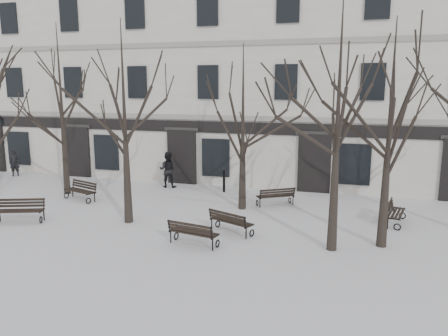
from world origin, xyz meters
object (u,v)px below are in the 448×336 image
at_px(bench_2, 230,221).
at_px(tree_2, 339,97).
at_px(bench_1, 193,232).
at_px(bench_4, 276,196).
at_px(tree_3, 391,107).
at_px(tree_1, 124,99).
at_px(bench_0, 20,210).
at_px(bench_3, 81,190).
at_px(bench_5, 394,212).

bearing_deg(bench_2, tree_2, -165.61).
bearing_deg(bench_1, bench_4, -97.21).
bearing_deg(bench_2, tree_3, -154.13).
height_order(tree_1, bench_4, tree_1).
relative_size(tree_2, bench_0, 4.20).
relative_size(bench_0, bench_3, 1.02).
bearing_deg(bench_4, tree_1, 5.15).
distance_m(bench_2, bench_4, 4.21).
relative_size(bench_3, bench_5, 1.03).
bearing_deg(tree_2, tree_1, 174.42).
bearing_deg(bench_0, bench_3, 64.55).
xyz_separation_m(bench_0, bench_5, (13.95, 3.85, -0.02)).
bearing_deg(tree_1, bench_4, 37.63).
relative_size(tree_2, bench_3, 4.30).
xyz_separation_m(tree_3, bench_2, (-5.14, -0.20, -4.11)).
height_order(bench_1, bench_5, bench_1).
relative_size(bench_1, bench_4, 1.05).
distance_m(tree_1, bench_0, 6.01).
distance_m(tree_3, bench_0, 14.01).
relative_size(bench_2, bench_4, 1.04).
xyz_separation_m(bench_4, bench_5, (4.79, -1.24, 0.01)).
relative_size(bench_3, bench_4, 1.08).
bearing_deg(bench_0, bench_2, -13.43).
bearing_deg(bench_1, bench_3, -19.54).
bearing_deg(bench_4, tree_2, 86.83).
bearing_deg(tree_1, tree_2, -5.58).
height_order(tree_3, bench_1, tree_3).
xyz_separation_m(bench_3, bench_4, (8.84, 1.55, -0.02)).
bearing_deg(bench_5, bench_4, 87.45).
xyz_separation_m(tree_3, bench_5, (0.59, 2.67, -4.11)).
relative_size(tree_1, tree_3, 1.04).
distance_m(tree_1, bench_3, 6.16).
bearing_deg(tree_1, bench_1, -27.33).
height_order(bench_1, bench_4, bench_1).
bearing_deg(bench_4, bench_2, 44.57).
bearing_deg(tree_2, tree_3, 26.52).
bearing_deg(tree_3, tree_1, -179.84).
xyz_separation_m(bench_1, bench_3, (-7.03, 4.08, 0.01)).
height_order(tree_3, bench_3, tree_3).
height_order(tree_3, bench_4, tree_3).
bearing_deg(bench_1, bench_2, -108.86).
xyz_separation_m(tree_2, tree_3, (1.57, 0.78, -0.33)).
height_order(bench_3, bench_5, bench_3).
height_order(bench_4, bench_5, bench_5).
relative_size(bench_0, bench_2, 1.06).
relative_size(bench_2, bench_5, 0.99).
relative_size(tree_3, bench_0, 3.91).
bearing_deg(bench_0, tree_3, -15.21).
relative_size(tree_2, bench_4, 4.64).
bearing_deg(bench_0, bench_4, 8.79).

